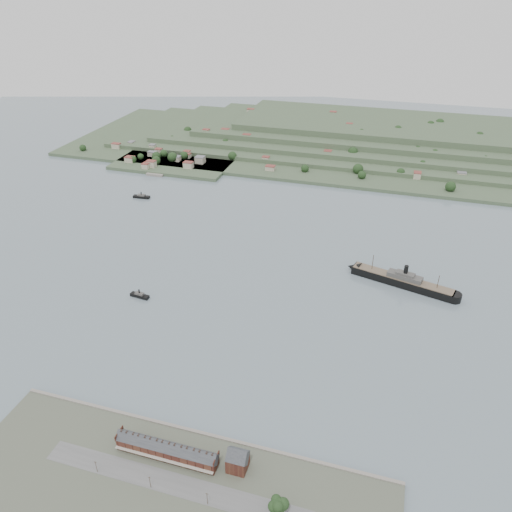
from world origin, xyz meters
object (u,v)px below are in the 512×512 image
(fig_tree, at_px, (278,505))
(terrace_row, at_px, (167,450))
(steamship, at_px, (399,280))
(gabled_building, at_px, (238,460))
(tugboat, at_px, (140,295))

(fig_tree, bearing_deg, terrace_row, 167.34)
(steamship, bearing_deg, fig_tree, -101.22)
(gabled_building, relative_size, tugboat, 0.87)
(terrace_row, relative_size, gabled_building, 3.95)
(tugboat, bearing_deg, terrace_row, -56.40)
(gabled_building, height_order, steamship, steamship)
(steamship, relative_size, fig_tree, 8.59)
(gabled_building, bearing_deg, steamship, 71.00)
(terrace_row, distance_m, fig_tree, 65.12)
(steamship, xyz_separation_m, fig_tree, (-43.89, -221.25, 4.39))
(terrace_row, bearing_deg, tugboat, 123.60)
(steamship, bearing_deg, gabled_building, -109.00)
(steamship, height_order, fig_tree, steamship)
(tugboat, relative_size, fig_tree, 1.50)
(gabled_building, height_order, tugboat, gabled_building)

